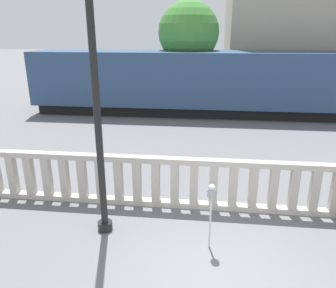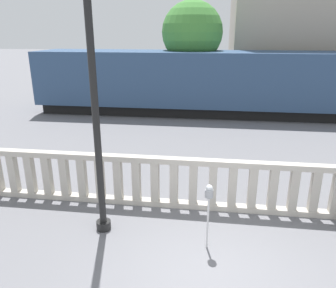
{
  "view_description": "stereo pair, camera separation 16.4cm",
  "coord_description": "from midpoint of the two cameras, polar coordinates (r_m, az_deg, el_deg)",
  "views": [
    {
      "loc": [
        -0.26,
        -4.97,
        4.27
      ],
      "look_at": [
        -1.26,
        3.51,
        1.35
      ],
      "focal_mm": 35.0,
      "sensor_mm": 36.0,
      "label": 1
    },
    {
      "loc": [
        -0.1,
        -4.95,
        4.27
      ],
      "look_at": [
        -1.26,
        3.51,
        1.35
      ],
      "focal_mm": 35.0,
      "sensor_mm": 36.0,
      "label": 2
    }
  ],
  "objects": [
    {
      "name": "lamppost",
      "position": [
        6.64,
        -12.38,
        12.98
      ],
      "size": [
        0.37,
        0.37,
        6.54
      ],
      "color": "black",
      "rests_on": "ground"
    },
    {
      "name": "ground_plane",
      "position": [
        6.54,
        8.08,
        -22.04
      ],
      "size": [
        160.0,
        160.0,
        0.0
      ],
      "primitive_type": "plane",
      "color": "slate"
    },
    {
      "name": "tree_left",
      "position": [
        18.77,
        4.49,
        18.79
      ],
      "size": [
        3.3,
        3.3,
        5.92
      ],
      "color": "#4C3823",
      "rests_on": "ground"
    },
    {
      "name": "train_near",
      "position": [
        18.44,
        20.23,
        9.9
      ],
      "size": [
        26.17,
        3.15,
        3.92
      ],
      "color": "black",
      "rests_on": "ground"
    },
    {
      "name": "balustrade",
      "position": [
        8.29,
        8.34,
        -7.07
      ],
      "size": [
        17.24,
        0.24,
        1.33
      ],
      "color": "#BCB5A8",
      "rests_on": "ground"
    },
    {
      "name": "parking_meter",
      "position": [
        6.63,
        7.83,
        -9.29
      ],
      "size": [
        0.17,
        0.17,
        1.44
      ],
      "color": "silver",
      "rests_on": "ground"
    },
    {
      "name": "building_block",
      "position": [
        25.37,
        24.01,
        21.98
      ],
      "size": [
        10.19,
        8.34,
        12.59
      ],
      "color": "#ADA393",
      "rests_on": "ground"
    }
  ]
}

